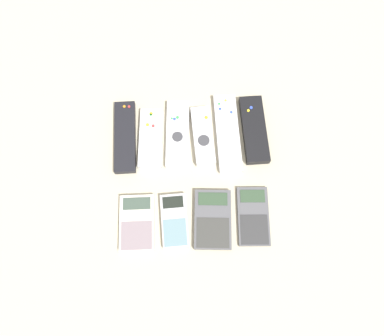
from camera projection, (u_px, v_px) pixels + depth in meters
name	position (u px, v px, depth m)	size (l,w,h in m)	color
ground_plane	(193.00, 183.00, 0.95)	(3.00, 3.00, 0.00)	#B2A88E
remote_0	(125.00, 137.00, 0.98)	(0.06, 0.20, 0.02)	black
remote_1	(151.00, 138.00, 0.98)	(0.07, 0.17, 0.02)	silver
remote_2	(178.00, 134.00, 0.98)	(0.07, 0.19, 0.02)	silver
remote_3	(203.00, 136.00, 0.98)	(0.06, 0.16, 0.03)	silver
remote_4	(227.00, 133.00, 0.99)	(0.06, 0.22, 0.02)	silver
remote_5	(254.00, 130.00, 0.99)	(0.06, 0.19, 0.03)	black
calculator_0	(137.00, 223.00, 0.91)	(0.09, 0.14, 0.02)	beige
calculator_1	(174.00, 221.00, 0.92)	(0.07, 0.13, 0.02)	#B2B2B7
calculator_2	(213.00, 219.00, 0.92)	(0.10, 0.15, 0.02)	#4C4C51
calculator_3	(253.00, 216.00, 0.92)	(0.08, 0.15, 0.01)	#4C4C51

